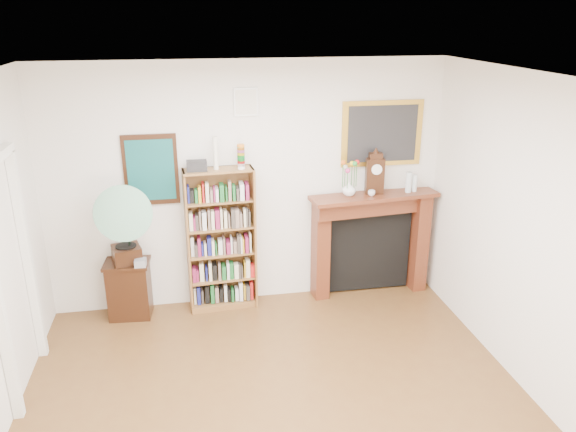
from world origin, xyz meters
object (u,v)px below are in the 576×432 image
object	(u,v)px
teacup	(372,193)
fireplace	(370,234)
mantel_clock	(375,174)
bookshelf	(221,232)
side_cabinet	(129,289)
cd_stack	(140,263)
bottle_right	(415,183)
gramophone	(121,221)
bottle_left	(409,182)
flower_vase	(349,189)

from	to	relation	value
teacup	fireplace	bearing A→B (deg)	64.79
mantel_clock	bookshelf	bearing A→B (deg)	-171.93
fireplace	teacup	xyz separation A→B (m)	(-0.05, -0.11, 0.55)
side_cabinet	cd_stack	distance (m)	0.43
bookshelf	bottle_right	xyz separation A→B (m)	(2.28, 0.01, 0.45)
gramophone	cd_stack	distance (m)	0.52
gramophone	bottle_right	distance (m)	3.32
mantel_clock	bottle_right	world-z (taller)	mantel_clock
side_cabinet	bottle_left	xyz separation A→B (m)	(3.24, 0.03, 1.06)
bottle_right	gramophone	bearing A→B (deg)	-176.53
side_cabinet	cd_stack	xyz separation A→B (m)	(0.16, -0.13, 0.37)
fireplace	bookshelf	bearing A→B (deg)	175.59
gramophone	teacup	distance (m)	2.77
gramophone	bottle_left	distance (m)	3.24
bookshelf	gramophone	bearing A→B (deg)	-173.81
fireplace	gramophone	bearing A→B (deg)	178.87
bookshelf	gramophone	xyz separation A→B (m)	(-1.04, -0.19, 0.28)
gramophone	bottle_left	xyz separation A→B (m)	(3.23, 0.18, 0.19)
mantel_clock	side_cabinet	bearing A→B (deg)	-171.43
fireplace	bottle_right	xyz separation A→B (m)	(0.49, -0.04, 0.62)
bookshelf	fireplace	world-z (taller)	bookshelf
bookshelf	bottle_right	bearing A→B (deg)	-3.85
fireplace	bottle_right	distance (m)	0.79
bookshelf	flower_vase	size ratio (longest dim) A/B	11.82
cd_stack	bottle_left	distance (m)	3.16
bookshelf	cd_stack	distance (m)	0.93
cd_stack	bottle_right	xyz separation A→B (m)	(3.16, 0.19, 0.67)
bottle_left	bottle_right	world-z (taller)	bottle_left
flower_vase	bottle_left	size ratio (longest dim) A/B	0.67
side_cabinet	flower_vase	world-z (taller)	flower_vase
bottle_right	side_cabinet	bearing A→B (deg)	-179.10
side_cabinet	gramophone	xyz separation A→B (m)	(0.01, -0.15, 0.87)
bookshelf	fireplace	distance (m)	1.79
cd_stack	teacup	size ratio (longest dim) A/B	1.44
fireplace	bottle_right	size ratio (longest dim) A/B	7.70
gramophone	mantel_clock	distance (m)	2.85
side_cabinet	mantel_clock	xyz separation A→B (m)	(2.84, 0.07, 1.17)
fireplace	cd_stack	bearing A→B (deg)	178.80
teacup	side_cabinet	bearing A→B (deg)	179.46
cd_stack	bottle_left	xyz separation A→B (m)	(3.08, 0.17, 0.69)
fireplace	cd_stack	world-z (taller)	fireplace
mantel_clock	bottle_left	distance (m)	0.42
gramophone	mantel_clock	xyz separation A→B (m)	(2.83, 0.22, 0.30)
cd_stack	flower_vase	size ratio (longest dim) A/B	0.74
fireplace	bottle_left	distance (m)	0.76
side_cabinet	teacup	xyz separation A→B (m)	(2.78, -0.03, 0.98)
side_cabinet	teacup	distance (m)	2.94
bottle_right	mantel_clock	bearing A→B (deg)	178.23
bottle_left	gramophone	bearing A→B (deg)	-176.77
side_cabinet	cd_stack	world-z (taller)	cd_stack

